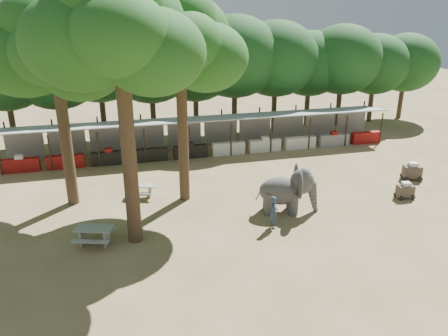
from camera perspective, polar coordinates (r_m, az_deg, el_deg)
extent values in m
plane|color=brown|center=(20.15, 6.46, -9.91)|extent=(100.00, 100.00, 0.00)
cube|color=#95989C|center=(31.79, -2.38, 6.46)|extent=(28.00, 2.99, 0.39)
cylinder|color=#2D2319|center=(30.76, -25.34, 1.49)|extent=(0.12, 0.12, 2.40)
cylinder|color=#2D2319|center=(33.25, -24.65, 3.26)|extent=(0.12, 0.12, 2.80)
cube|color=maroon|center=(31.22, -25.06, 0.33)|extent=(2.38, 0.50, 0.90)
cube|color=gray|center=(33.31, -24.56, 2.58)|extent=(2.52, 0.12, 2.00)
cylinder|color=#2D2319|center=(30.33, -20.16, 1.97)|extent=(0.12, 0.12, 2.40)
cylinder|color=#2D2319|center=(32.86, -19.85, 3.73)|extent=(0.12, 0.12, 2.80)
cube|color=maroon|center=(30.80, -19.96, 0.79)|extent=(2.38, 0.50, 0.90)
cube|color=gray|center=(32.92, -19.78, 3.04)|extent=(2.52, 0.12, 2.00)
cylinder|color=#2D2319|center=(30.16, -14.89, 2.45)|extent=(0.12, 0.12, 2.40)
cylinder|color=#2D2319|center=(32.70, -14.97, 4.18)|extent=(0.12, 0.12, 2.80)
cube|color=black|center=(30.63, -14.77, 1.26)|extent=(2.38, 0.50, 0.90)
cube|color=gray|center=(32.76, -14.91, 3.49)|extent=(2.52, 0.12, 2.00)
cylinder|color=#2D2319|center=(30.25, -9.59, 2.91)|extent=(0.12, 0.12, 2.40)
cylinder|color=#2D2319|center=(32.78, -10.08, 4.60)|extent=(0.12, 0.12, 2.80)
cube|color=black|center=(30.71, -9.56, 1.71)|extent=(2.38, 0.50, 0.90)
cube|color=gray|center=(32.84, -10.03, 3.91)|extent=(2.52, 0.12, 2.00)
cylinder|color=#2D2319|center=(30.59, -4.36, 3.34)|extent=(0.12, 0.12, 2.40)
cylinder|color=#2D2319|center=(33.10, -5.23, 4.99)|extent=(0.12, 0.12, 2.80)
cube|color=black|center=(31.05, -4.41, 2.15)|extent=(2.38, 0.50, 0.90)
cube|color=gray|center=(33.16, -5.20, 4.30)|extent=(2.52, 0.12, 2.00)
cylinder|color=#2D2319|center=(31.19, 0.71, 3.73)|extent=(0.12, 0.12, 2.40)
cylinder|color=#2D2319|center=(33.64, -0.51, 5.33)|extent=(0.12, 0.12, 2.80)
cube|color=silver|center=(31.64, 0.58, 2.55)|extent=(2.38, 0.50, 0.90)
cube|color=gray|center=(33.70, -0.49, 4.65)|extent=(2.52, 0.12, 2.00)
cylinder|color=#2D2319|center=(32.01, 5.56, 4.08)|extent=(0.12, 0.12, 2.40)
cylinder|color=#2D2319|center=(34.41, 4.03, 5.62)|extent=(0.12, 0.12, 2.80)
cube|color=silver|center=(32.45, 5.36, 2.92)|extent=(2.38, 0.50, 0.90)
cube|color=gray|center=(34.47, 4.04, 4.95)|extent=(2.52, 0.12, 2.00)
cylinder|color=#2D2319|center=(33.06, 10.14, 4.37)|extent=(0.12, 0.12, 2.40)
cylinder|color=#2D2319|center=(35.39, 8.36, 5.86)|extent=(0.12, 0.12, 2.80)
cube|color=silver|center=(33.48, 9.88, 3.26)|extent=(2.38, 0.50, 0.90)
cube|color=gray|center=(35.44, 8.36, 5.22)|extent=(2.52, 0.12, 2.00)
cylinder|color=#2D2319|center=(34.30, 14.41, 4.63)|extent=(0.12, 0.12, 2.40)
cylinder|color=#2D2319|center=(36.55, 12.44, 6.06)|extent=(0.12, 0.12, 2.80)
cube|color=gray|center=(34.71, 14.11, 3.55)|extent=(2.38, 0.50, 0.90)
cube|color=gray|center=(36.60, 12.42, 5.44)|extent=(2.52, 0.12, 2.00)
cylinder|color=#2D2319|center=(35.72, 18.37, 4.84)|extent=(0.12, 0.12, 2.40)
cylinder|color=#2D2319|center=(37.88, 16.25, 6.22)|extent=(0.12, 0.12, 2.80)
cube|color=maroon|center=(36.11, 18.03, 3.80)|extent=(2.38, 0.50, 0.90)
cube|color=gray|center=(37.94, 16.22, 5.62)|extent=(2.52, 0.12, 2.00)
cylinder|color=#332316|center=(23.94, -20.26, 5.77)|extent=(0.60, 0.60, 9.20)
cone|color=#332316|center=(23.31, -21.68, 16.76)|extent=(0.57, 0.57, 2.88)
ellipsoid|color=#0F4510|center=(23.89, -24.57, 13.07)|extent=(4.80, 4.80, 3.94)
ellipsoid|color=#0F4510|center=(22.76, -18.19, 12.58)|extent=(4.20, 4.20, 3.44)
ellipsoid|color=#0F4510|center=(24.43, -20.69, 15.13)|extent=(5.20, 5.20, 4.26)
ellipsoid|color=#0F4510|center=(22.09, -21.65, 13.80)|extent=(3.80, 3.80, 3.12)
ellipsoid|color=#0F4510|center=(23.54, -22.38, 16.74)|extent=(4.40, 4.40, 3.61)
cylinder|color=#332316|center=(18.82, -12.55, 4.74)|extent=(0.64, 0.64, 10.40)
ellipsoid|color=#0F4510|center=(18.53, -17.97, 15.48)|extent=(4.80, 4.80, 3.94)
ellipsoid|color=#0F4510|center=(17.73, -9.28, 14.69)|extent=(4.20, 4.20, 3.44)
ellipsoid|color=#0F4510|center=(19.29, -13.10, 17.86)|extent=(5.20, 5.20, 4.26)
ellipsoid|color=#0F4510|center=(16.90, -13.38, 16.54)|extent=(3.80, 3.80, 3.12)
ellipsoid|color=#0F4510|center=(18.37, -14.84, 20.13)|extent=(4.40, 4.40, 3.61)
cylinder|color=#332316|center=(23.06, -5.48, 6.94)|extent=(0.56, 0.56, 9.60)
cone|color=#332316|center=(22.45, -5.91, 18.94)|extent=(0.53, 0.53, 3.00)
ellipsoid|color=#0F4510|center=(22.65, -9.53, 15.14)|extent=(4.80, 4.80, 3.94)
ellipsoid|color=#0F4510|center=(22.20, -2.33, 14.25)|extent=(4.20, 4.20, 3.44)
ellipsoid|color=#0F4510|center=(23.60, -5.78, 16.96)|extent=(5.20, 5.20, 4.26)
ellipsoid|color=#0F4510|center=(21.23, -5.22, 15.81)|extent=(3.80, 3.80, 3.12)
ellipsoid|color=#0F4510|center=(22.61, -6.79, 18.82)|extent=(4.40, 4.40, 3.61)
cylinder|color=#332316|center=(36.75, -25.03, 5.46)|extent=(0.44, 0.44, 3.74)
ellipsoid|color=#133617|center=(36.11, -25.90, 11.05)|extent=(6.46, 5.95, 5.61)
cylinder|color=#332316|center=(36.28, -19.85, 5.99)|extent=(0.44, 0.44, 3.74)
ellipsoid|color=#133617|center=(35.63, -20.56, 11.68)|extent=(6.46, 5.95, 5.61)
cylinder|color=#332316|center=(36.12, -14.57, 6.49)|extent=(0.44, 0.44, 3.74)
ellipsoid|color=#133617|center=(35.46, -15.10, 12.22)|extent=(6.46, 5.95, 5.61)
cylinder|color=#332316|center=(36.26, -9.28, 6.93)|extent=(0.44, 0.44, 3.74)
ellipsoid|color=#133617|center=(35.61, -9.61, 12.66)|extent=(6.46, 5.95, 5.61)
cylinder|color=#332316|center=(36.70, -4.06, 7.30)|extent=(0.44, 0.44, 3.74)
ellipsoid|color=#133617|center=(36.06, -4.21, 12.97)|extent=(6.46, 5.95, 5.61)
cylinder|color=#332316|center=(37.44, 1.00, 7.61)|extent=(0.44, 0.44, 3.74)
ellipsoid|color=#133617|center=(36.81, 1.03, 13.17)|extent=(6.46, 5.95, 5.61)
cylinder|color=#332316|center=(38.45, 5.83, 7.85)|extent=(0.44, 0.44, 3.74)
ellipsoid|color=#133617|center=(37.84, 6.03, 13.26)|extent=(6.46, 5.95, 5.61)
cylinder|color=#332316|center=(39.72, 10.39, 8.02)|extent=(0.44, 0.44, 3.74)
ellipsoid|color=#133617|center=(39.13, 10.74, 13.26)|extent=(6.46, 5.95, 5.61)
cylinder|color=#332316|center=(41.22, 14.65, 8.14)|extent=(0.44, 0.44, 3.74)
ellipsoid|color=#133617|center=(40.65, 15.11, 13.18)|extent=(6.46, 5.95, 5.61)
cylinder|color=#332316|center=(42.93, 18.59, 8.21)|extent=(0.44, 0.44, 3.74)
ellipsoid|color=#133617|center=(42.38, 19.15, 13.04)|extent=(6.46, 5.95, 5.61)
cylinder|color=#332316|center=(44.82, 22.21, 8.24)|extent=(0.44, 0.44, 3.74)
ellipsoid|color=#133617|center=(44.29, 22.85, 12.85)|extent=(6.46, 5.95, 5.61)
ellipsoid|color=#3C3939|center=(22.74, 7.44, -2.98)|extent=(2.50, 1.83, 1.45)
cylinder|color=#3C3939|center=(22.58, 5.92, -4.65)|extent=(0.63, 0.63, 1.23)
cylinder|color=#3C3939|center=(23.20, 5.75, -3.93)|extent=(0.63, 0.63, 1.23)
cylinder|color=#3C3939|center=(22.74, 9.03, -4.61)|extent=(0.63, 0.63, 1.23)
cylinder|color=#3C3939|center=(23.36, 8.78, -3.90)|extent=(0.63, 0.63, 1.23)
ellipsoid|color=#3C3939|center=(22.71, 10.17, -1.75)|extent=(1.46, 1.28, 1.35)
ellipsoid|color=#3C3939|center=(22.06, 9.93, -2.31)|extent=(0.48, 1.12, 1.38)
ellipsoid|color=#3C3939|center=(23.26, 9.40, -1.07)|extent=(0.48, 1.12, 1.38)
cone|color=#3C3939|center=(23.19, 11.63, -3.87)|extent=(0.67, 0.67, 1.52)
imported|color=#26384C|center=(21.23, 6.52, -5.75)|extent=(0.50, 0.66, 1.64)
cube|color=gray|center=(20.54, -16.67, -7.54)|extent=(1.82, 1.24, 0.07)
cube|color=gray|center=(20.91, -18.00, -8.44)|extent=(0.30, 0.67, 0.78)
cube|color=gray|center=(20.56, -15.07, -8.64)|extent=(0.30, 0.67, 0.78)
cube|color=gray|center=(20.19, -17.12, -9.17)|extent=(1.67, 0.76, 0.06)
cube|color=gray|center=(21.20, -16.05, -7.58)|extent=(1.67, 0.76, 0.06)
cube|color=gray|center=(24.96, -10.71, -2.26)|extent=(1.52, 1.01, 0.06)
cube|color=gray|center=(25.19, -11.69, -2.96)|extent=(0.24, 0.56, 0.65)
cube|color=gray|center=(25.00, -9.61, -3.00)|extent=(0.24, 0.56, 0.65)
cube|color=gray|center=(24.61, -10.90, -3.31)|extent=(1.40, 0.61, 0.05)
cube|color=gray|center=(25.53, -10.44, -2.40)|extent=(1.40, 0.61, 0.05)
cube|color=#372D24|center=(26.43, 22.58, -2.75)|extent=(0.93, 0.61, 0.62)
cylinder|color=black|center=(26.14, 22.15, -3.69)|extent=(0.27, 0.08, 0.27)
cylinder|color=black|center=(26.51, 23.47, -3.55)|extent=(0.27, 0.08, 0.27)
cylinder|color=black|center=(26.59, 21.51, -3.20)|extent=(0.27, 0.08, 0.27)
cylinder|color=black|center=(26.96, 22.81, -3.06)|extent=(0.27, 0.08, 0.27)
cube|color=silver|center=(26.29, 22.70, -1.95)|extent=(0.47, 0.39, 0.22)
cube|color=#372D24|center=(29.36, 23.35, -0.45)|extent=(1.18, 0.88, 0.73)
cylinder|color=black|center=(29.03, 22.74, -1.37)|extent=(0.32, 0.14, 0.31)
cylinder|color=black|center=(29.35, 24.25, -1.36)|extent=(0.32, 0.14, 0.31)
cylinder|color=black|center=(29.62, 22.26, -0.88)|extent=(0.32, 0.14, 0.31)
cylinder|color=black|center=(29.94, 23.75, -0.87)|extent=(0.32, 0.14, 0.31)
cube|color=silver|center=(29.21, 23.48, 0.41)|extent=(0.62, 0.54, 0.26)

